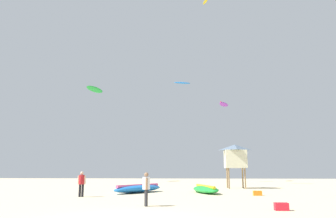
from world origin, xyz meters
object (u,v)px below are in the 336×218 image
at_px(kite_grounded_mid, 205,189).
at_px(gear_bag, 281,207).
at_px(cooler_box, 257,193).
at_px(kite_aloft_6, 95,89).
at_px(kite_aloft_7, 182,83).
at_px(kite_grounded_near, 138,189).
at_px(lifeguard_tower, 235,156).
at_px(kite_aloft_0, 206,1).
at_px(kite_aloft_3, 224,104).
at_px(person_foreground, 146,186).
at_px(person_midground, 82,182).

height_order(kite_grounded_mid, gear_bag, kite_grounded_mid).
relative_size(kite_grounded_mid, cooler_box, 9.04).
height_order(kite_aloft_6, kite_aloft_7, kite_aloft_7).
xyz_separation_m(kite_grounded_near, gear_bag, (7.82, -10.85, -0.14)).
xyz_separation_m(cooler_box, kite_aloft_6, (-19.74, 27.24, 14.30)).
distance_m(gear_bag, kite_aloft_7, 38.15).
xyz_separation_m(lifeguard_tower, kite_aloft_6, (-19.55, 17.92, 11.40)).
height_order(kite_aloft_0, kite_aloft_6, kite_aloft_0).
distance_m(kite_aloft_3, kite_aloft_7, 8.21).
distance_m(cooler_box, kite_aloft_7, 30.71).
distance_m(kite_aloft_0, kite_aloft_7, 12.66).
height_order(person_foreground, lifeguard_tower, lifeguard_tower).
bearing_deg(kite_aloft_7, kite_grounded_mid, -84.52).
xyz_separation_m(gear_bag, kite_aloft_7, (-5.05, 34.77, 14.85)).
xyz_separation_m(person_foreground, kite_grounded_mid, (3.17, 9.62, -0.63)).
distance_m(lifeguard_tower, kite_aloft_0, 26.53).
xyz_separation_m(kite_grounded_near, kite_aloft_7, (2.78, 23.92, 14.71)).
relative_size(person_foreground, person_midground, 0.98).
height_order(kite_grounded_mid, kite_aloft_6, kite_aloft_6).
height_order(person_foreground, cooler_box, person_foreground).
distance_m(kite_grounded_mid, kite_aloft_3, 30.64).
distance_m(kite_grounded_mid, lifeguard_tower, 8.14).
distance_m(kite_grounded_mid, kite_aloft_0, 32.60).
relative_size(kite_grounded_near, lifeguard_tower, 1.29).
xyz_separation_m(person_foreground, cooler_box, (6.57, 7.25, -0.75)).
height_order(cooler_box, kite_aloft_0, kite_aloft_0).
bearing_deg(kite_grounded_near, person_foreground, -78.80).
bearing_deg(kite_aloft_3, kite_grounded_mid, -98.94).
distance_m(gear_bag, kite_aloft_0, 40.16).
distance_m(gear_bag, kite_aloft_6, 42.97).
distance_m(person_foreground, person_midground, 7.22).
height_order(person_midground, cooler_box, person_midground).
relative_size(lifeguard_tower, gear_bag, 7.41).
height_order(cooler_box, kite_aloft_7, kite_aloft_7).
xyz_separation_m(kite_aloft_0, kite_aloft_3, (2.97, 8.26, -14.01)).
relative_size(kite_grounded_mid, kite_aloft_3, 1.43).
xyz_separation_m(kite_aloft_6, kite_aloft_7, (14.05, -0.97, 0.55)).
bearing_deg(kite_aloft_6, kite_grounded_near, -65.62).
relative_size(kite_grounded_near, kite_aloft_0, 2.22).
distance_m(kite_grounded_near, lifeguard_tower, 11.16).
bearing_deg(kite_grounded_mid, cooler_box, -34.89).
height_order(kite_grounded_near, cooler_box, kite_grounded_near).
bearing_deg(kite_aloft_6, kite_aloft_3, 8.16).
xyz_separation_m(kite_grounded_near, kite_grounded_mid, (5.07, 0.02, -0.02)).
bearing_deg(kite_grounded_mid, kite_aloft_3, 81.06).
relative_size(gear_bag, kite_aloft_0, 0.23).
xyz_separation_m(gear_bag, kite_aloft_3, (1.62, 38.71, 12.15)).
xyz_separation_m(kite_aloft_0, kite_aloft_6, (-17.76, 5.29, -11.86)).
xyz_separation_m(person_foreground, kite_aloft_6, (-13.18, 34.48, 13.54)).
bearing_deg(person_midground, cooler_box, 98.33).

